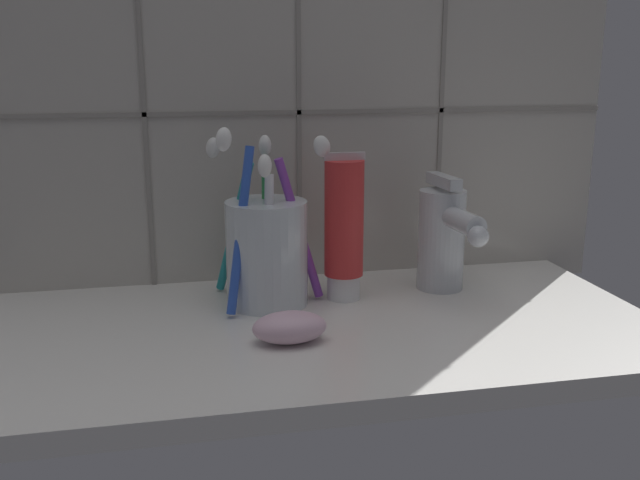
# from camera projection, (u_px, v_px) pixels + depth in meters

# --- Properties ---
(sink_counter) EXTENTS (0.66, 0.32, 0.02)m
(sink_counter) POSITION_uv_depth(u_px,v_px,m) (313.00, 334.00, 0.68)
(sink_counter) COLOR silver
(sink_counter) RESTS_ON ground
(tile_wall_backsplash) EXTENTS (0.76, 0.02, 0.55)m
(tile_wall_backsplash) POSITION_uv_depth(u_px,v_px,m) (282.00, 51.00, 0.77)
(tile_wall_backsplash) COLOR #B7B2A8
(tile_wall_backsplash) RESTS_ON ground
(toothbrush_cup) EXTENTS (0.13, 0.12, 0.19)m
(toothbrush_cup) POSITION_uv_depth(u_px,v_px,m) (266.00, 249.00, 0.72)
(toothbrush_cup) COLOR silver
(toothbrush_cup) RESTS_ON sink_counter
(toothpaste_tube) EXTENTS (0.04, 0.04, 0.15)m
(toothpaste_tube) POSITION_uv_depth(u_px,v_px,m) (344.00, 227.00, 0.73)
(toothpaste_tube) COLOR white
(toothpaste_tube) RESTS_ON sink_counter
(sink_faucet) EXTENTS (0.05, 0.12, 0.12)m
(sink_faucet) POSITION_uv_depth(u_px,v_px,m) (444.00, 236.00, 0.76)
(sink_faucet) COLOR silver
(sink_faucet) RESTS_ON sink_counter
(soap_bar) EXTENTS (0.07, 0.04, 0.03)m
(soap_bar) POSITION_uv_depth(u_px,v_px,m) (290.00, 327.00, 0.63)
(soap_bar) COLOR #DBB2C6
(soap_bar) RESTS_ON sink_counter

